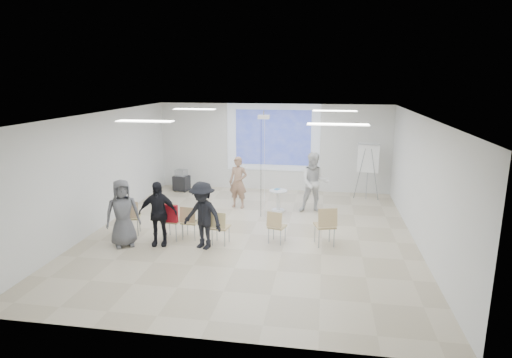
# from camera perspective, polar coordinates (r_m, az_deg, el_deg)

# --- Properties ---
(floor) EXTENTS (8.00, 9.00, 0.10)m
(floor) POSITION_cam_1_polar(r_m,az_deg,el_deg) (10.92, -0.68, -7.62)
(floor) COLOR beige
(floor) RESTS_ON ground
(ceiling) EXTENTS (8.00, 9.00, 0.10)m
(ceiling) POSITION_cam_1_polar(r_m,az_deg,el_deg) (10.23, -0.72, 8.81)
(ceiling) COLOR white
(ceiling) RESTS_ON wall_back
(wall_back) EXTENTS (8.00, 0.10, 3.00)m
(wall_back) POSITION_cam_1_polar(r_m,az_deg,el_deg) (14.89, 2.31, 4.25)
(wall_back) COLOR silver
(wall_back) RESTS_ON floor
(wall_left) EXTENTS (0.10, 9.00, 3.00)m
(wall_left) POSITION_cam_1_polar(r_m,az_deg,el_deg) (11.84, -20.40, 1.02)
(wall_left) COLOR silver
(wall_left) RESTS_ON floor
(wall_right) EXTENTS (0.10, 9.00, 3.00)m
(wall_right) POSITION_cam_1_polar(r_m,az_deg,el_deg) (10.57, 21.48, -0.49)
(wall_right) COLOR silver
(wall_right) RESTS_ON floor
(projection_halo) EXTENTS (3.20, 0.01, 2.30)m
(projection_halo) POSITION_cam_1_polar(r_m,az_deg,el_deg) (14.77, 2.29, 5.55)
(projection_halo) COLOR silver
(projection_halo) RESTS_ON wall_back
(projection_image) EXTENTS (2.60, 0.01, 1.90)m
(projection_image) POSITION_cam_1_polar(r_m,az_deg,el_deg) (14.76, 2.28, 5.54)
(projection_image) COLOR #2E3E9D
(projection_image) RESTS_ON wall_back
(pedestal_table) EXTENTS (0.69, 0.69, 0.65)m
(pedestal_table) POSITION_cam_1_polar(r_m,az_deg,el_deg) (12.65, 2.98, -2.70)
(pedestal_table) COLOR white
(pedestal_table) RESTS_ON floor
(player_left) EXTENTS (0.71, 0.55, 1.77)m
(player_left) POSITION_cam_1_polar(r_m,az_deg,el_deg) (12.87, -2.39, -0.00)
(player_left) COLOR #A47C65
(player_left) RESTS_ON floor
(player_right) EXTENTS (1.01, 0.84, 1.97)m
(player_right) POSITION_cam_1_polar(r_m,az_deg,el_deg) (12.49, 7.80, -0.07)
(player_right) COLOR white
(player_right) RESTS_ON floor
(controller_left) EXTENTS (0.06, 0.12, 0.04)m
(controller_left) POSITION_cam_1_polar(r_m,az_deg,el_deg) (13.02, -1.41, 1.43)
(controller_left) COLOR white
(controller_left) RESTS_ON player_left
(controller_right) EXTENTS (0.05, 0.12, 0.04)m
(controller_right) POSITION_cam_1_polar(r_m,az_deg,el_deg) (12.67, 7.06, 1.73)
(controller_right) COLOR white
(controller_right) RESTS_ON player_right
(chair_far_left) EXTENTS (0.53, 0.55, 0.90)m
(chair_far_left) POSITION_cam_1_polar(r_m,az_deg,el_deg) (11.12, -16.38, -4.63)
(chair_far_left) COLOR tan
(chair_far_left) RESTS_ON floor
(chair_left_mid) EXTENTS (0.50, 0.53, 0.95)m
(chair_left_mid) POSITION_cam_1_polar(r_m,az_deg,el_deg) (10.58, -11.30, -5.09)
(chair_left_mid) COLOR tan
(chair_left_mid) RESTS_ON floor
(chair_left_inner) EXTENTS (0.43, 0.46, 0.85)m
(chair_left_inner) POSITION_cam_1_polar(r_m,az_deg,el_deg) (10.54, -8.86, -5.39)
(chair_left_inner) COLOR tan
(chair_left_inner) RESTS_ON floor
(chair_center) EXTENTS (0.43, 0.46, 0.83)m
(chair_center) POSITION_cam_1_polar(r_m,az_deg,el_deg) (10.12, -4.90, -6.15)
(chair_center) COLOR tan
(chair_center) RESTS_ON floor
(chair_right_inner) EXTENTS (0.47, 0.49, 0.81)m
(chair_right_inner) POSITION_cam_1_polar(r_m,az_deg,el_deg) (10.18, 2.68, -6.07)
(chair_right_inner) COLOR tan
(chair_right_inner) RESTS_ON floor
(chair_right_far) EXTENTS (0.57, 0.59, 0.96)m
(chair_right_far) POSITION_cam_1_polar(r_m,az_deg,el_deg) (10.11, 9.30, -5.84)
(chair_right_far) COLOR tan
(chair_right_far) RESTS_ON floor
(red_jacket) EXTENTS (0.45, 0.16, 0.42)m
(red_jacket) POSITION_cam_1_polar(r_m,az_deg,el_deg) (10.40, -11.55, -4.50)
(red_jacket) COLOR #A4141F
(red_jacket) RESTS_ON chair_left_mid
(laptop) EXTENTS (0.33, 0.25, 0.02)m
(laptop) POSITION_cam_1_polar(r_m,az_deg,el_deg) (10.64, -8.66, -5.47)
(laptop) COLOR black
(laptop) RESTS_ON chair_left_inner
(audience_left) EXTENTS (1.11, 0.77, 1.77)m
(audience_left) POSITION_cam_1_polar(r_m,az_deg,el_deg) (10.24, -12.99, -3.91)
(audience_left) COLOR black
(audience_left) RESTS_ON floor
(audience_mid) EXTENTS (1.31, 1.01, 1.79)m
(audience_mid) POSITION_cam_1_polar(r_m,az_deg,el_deg) (9.86, -7.15, -4.26)
(audience_mid) COLOR black
(audience_mid) RESTS_ON floor
(audience_outer) EXTENTS (1.04, 0.95, 1.79)m
(audience_outer) POSITION_cam_1_polar(r_m,az_deg,el_deg) (10.39, -17.39, -3.87)
(audience_outer) COLOR #5D5E63
(audience_outer) RESTS_ON floor
(flipchart_easel) EXTENTS (0.79, 0.61, 1.84)m
(flipchart_easel) POSITION_cam_1_polar(r_m,az_deg,el_deg) (14.07, 14.74, 2.68)
(flipchart_easel) COLOR gray
(flipchart_easel) RESTS_ON floor
(av_cart) EXTENTS (0.57, 0.49, 0.75)m
(av_cart) POSITION_cam_1_polar(r_m,az_deg,el_deg) (15.10, -9.91, -0.28)
(av_cart) COLOR black
(av_cart) RESTS_ON floor
(ceiling_projector) EXTENTS (0.30, 0.25, 3.00)m
(ceiling_projector) POSITION_cam_1_polar(r_m,az_deg,el_deg) (11.71, 1.03, 7.62)
(ceiling_projector) COLOR white
(ceiling_projector) RESTS_ON ceiling
(fluor_panel_nw) EXTENTS (1.20, 0.30, 0.02)m
(fluor_panel_nw) POSITION_cam_1_polar(r_m,az_deg,el_deg) (12.65, -8.21, 9.20)
(fluor_panel_nw) COLOR white
(fluor_panel_nw) RESTS_ON ceiling
(fluor_panel_ne) EXTENTS (1.20, 0.30, 0.02)m
(fluor_panel_ne) POSITION_cam_1_polar(r_m,az_deg,el_deg) (12.08, 10.46, 8.92)
(fluor_panel_ne) COLOR white
(fluor_panel_ne) RESTS_ON ceiling
(fluor_panel_sw) EXTENTS (1.20, 0.30, 0.02)m
(fluor_panel_sw) POSITION_cam_1_polar(r_m,az_deg,el_deg) (9.37, -14.59, 7.48)
(fluor_panel_sw) COLOR white
(fluor_panel_sw) RESTS_ON ceiling
(fluor_panel_se) EXTENTS (1.20, 0.30, 0.02)m
(fluor_panel_se) POSITION_cam_1_polar(r_m,az_deg,el_deg) (8.59, 10.87, 7.16)
(fluor_panel_se) COLOR white
(fluor_panel_se) RESTS_ON ceiling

